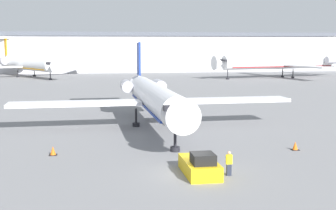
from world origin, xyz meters
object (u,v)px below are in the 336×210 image
traffic_cone_left (53,151)px  traffic_cone_right (295,146)px  worker_near_tug (229,163)px  airplane_parked_far_right (284,62)px  airplane_parked_far_left (27,63)px  pushback_tug (200,166)px  airplane_main (154,96)px

traffic_cone_left → traffic_cone_right: size_ratio=1.01×
worker_near_tug → airplane_parked_far_right: size_ratio=0.04×
traffic_cone_left → airplane_parked_far_right: 94.16m
traffic_cone_right → airplane_parked_far_right: (32.71, 79.44, 3.74)m
traffic_cone_left → airplane_parked_far_left: size_ratio=0.02×
pushback_tug → traffic_cone_right: 11.21m
airplane_main → traffic_cone_left: 14.99m
traffic_cone_right → airplane_parked_far_right: bearing=67.6°
pushback_tug → traffic_cone_left: size_ratio=6.26×
airplane_parked_far_left → pushback_tug: bearing=-76.3°
traffic_cone_left → traffic_cone_right: bearing=-4.0°
traffic_cone_left → pushback_tug: bearing=-35.3°
airplane_main → airplane_parked_far_right: airplane_parked_far_right is taller
traffic_cone_left → airplane_parked_far_left: bearing=98.6°
traffic_cone_right → airplane_parked_far_left: size_ratio=0.02×
pushback_tug → worker_near_tug: size_ratio=2.72×
pushback_tug → worker_near_tug: (1.87, -0.58, 0.26)m
worker_near_tug → traffic_cone_left: (-12.16, 7.86, -0.53)m
airplane_main → worker_near_tug: bearing=-82.2°
traffic_cone_right → airplane_parked_far_right: size_ratio=0.02×
airplane_main → traffic_cone_right: (10.25, -12.53, -2.98)m
airplane_main → pushback_tug: size_ratio=6.55×
airplane_main → traffic_cone_left: size_ratio=41.01×
airplane_main → traffic_cone_right: airplane_main is taller
airplane_parked_far_left → airplane_parked_far_right: bearing=-11.3°
airplane_main → worker_near_tug: 19.34m
airplane_parked_far_left → worker_near_tug: bearing=-75.3°
traffic_cone_right → pushback_tug: bearing=-148.3°
pushback_tug → worker_near_tug: same height
pushback_tug → traffic_cone_left: bearing=144.7°
airplane_parked_far_left → airplane_parked_far_right: 67.59m
pushback_tug → airplane_parked_far_left: (-24.04, 98.54, 3.00)m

